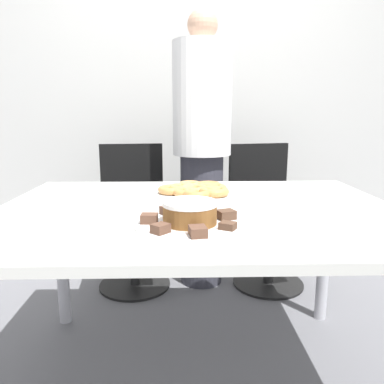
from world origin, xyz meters
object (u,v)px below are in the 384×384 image
(person_standing, at_px, (202,147))
(plate_donuts, at_px, (194,194))
(plate_cake, at_px, (190,225))
(napkin, at_px, (99,207))
(frosted_cake, at_px, (190,212))
(office_chair_right, at_px, (266,219))
(office_chair_left, at_px, (133,220))

(person_standing, xyz_separation_m, plate_donuts, (-0.07, -0.73, -0.13))
(plate_cake, height_order, napkin, plate_cake)
(plate_cake, distance_m, frosted_cake, 0.04)
(plate_cake, bearing_deg, person_standing, 85.26)
(person_standing, relative_size, plate_cake, 4.97)
(plate_cake, bearing_deg, office_chair_right, 66.68)
(napkin, bearing_deg, plate_cake, -36.53)
(person_standing, height_order, plate_donuts, person_standing)
(office_chair_right, relative_size, plate_cake, 2.65)
(frosted_cake, bearing_deg, person_standing, 85.26)
(office_chair_right, bearing_deg, frosted_cake, -126.18)
(person_standing, distance_m, plate_cake, 1.19)
(plate_cake, relative_size, napkin, 1.90)
(office_chair_right, height_order, plate_cake, office_chair_right)
(plate_cake, xyz_separation_m, napkin, (-0.32, 0.24, -0.00))
(frosted_cake, bearing_deg, plate_donuts, 86.82)
(person_standing, distance_m, office_chair_left, 0.62)
(plate_donuts, bearing_deg, office_chair_right, 56.67)
(office_chair_right, bearing_deg, plate_donuts, -136.18)
(frosted_cake, bearing_deg, office_chair_left, 105.73)
(office_chair_left, xyz_separation_m, plate_cake, (0.33, -1.17, 0.32))
(office_chair_right, xyz_separation_m, plate_donuts, (-0.48, -0.73, 0.32))
(napkin, bearing_deg, person_standing, 65.77)
(person_standing, height_order, napkin, person_standing)
(plate_cake, distance_m, plate_donuts, 0.44)
(plate_donuts, bearing_deg, frosted_cake, -93.18)
(person_standing, xyz_separation_m, plate_cake, (-0.10, -1.17, -0.13))
(office_chair_right, xyz_separation_m, plate_cake, (-0.50, -1.17, 0.32))
(office_chair_left, relative_size, plate_donuts, 2.63)
(office_chair_left, bearing_deg, office_chair_right, -6.87)
(plate_cake, height_order, frosted_cake, frosted_cake)
(person_standing, bearing_deg, plate_cake, -94.74)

